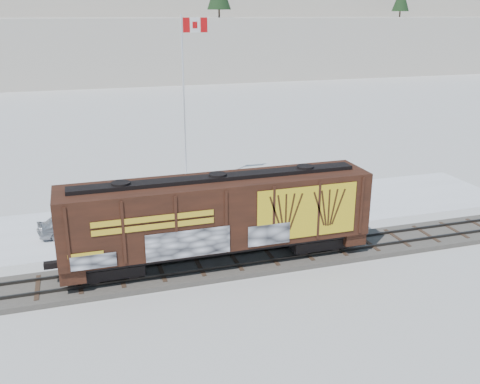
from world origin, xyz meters
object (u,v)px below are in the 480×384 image
object	(u,v)px
hopper_railcar	(218,215)
car_dark	(259,203)
car_silver	(72,223)
flagpole	(186,129)
car_white	(180,212)

from	to	relation	value
hopper_railcar	car_dark	distance (m)	8.76
car_silver	car_dark	world-z (taller)	car_dark
flagpole	car_dark	size ratio (longest dim) A/B	2.56
car_silver	car_white	xyz separation A→B (m)	(6.61, -0.24, 0.05)
car_white	car_dark	size ratio (longest dim) A/B	0.91
flagpole	car_silver	size ratio (longest dim) A/B	3.16
car_silver	car_white	distance (m)	6.62
flagpole	car_white	size ratio (longest dim) A/B	2.83
hopper_railcar	car_white	bearing A→B (deg)	96.02
hopper_railcar	car_white	world-z (taller)	hopper_railcar
car_silver	car_white	world-z (taller)	car_white
flagpole	car_white	xyz separation A→B (m)	(-1.88, -6.23, -4.05)
hopper_railcar	car_silver	bearing A→B (deg)	136.04
hopper_railcar	car_silver	distance (m)	10.44
hopper_railcar	car_silver	world-z (taller)	hopper_railcar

